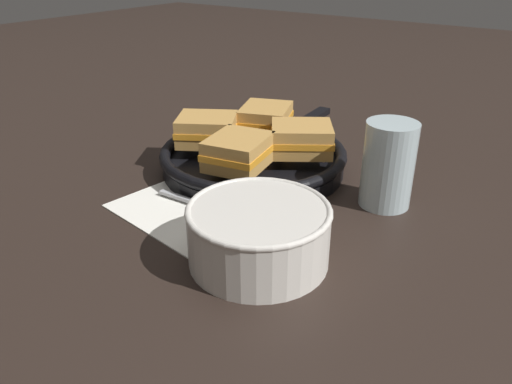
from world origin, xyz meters
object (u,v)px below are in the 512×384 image
soup_bowl (259,231)px  drinking_glass (388,165)px  sandwich_far_right (239,152)px  sandwich_near_left (301,139)px  sandwich_far_left (207,130)px  skillet (254,158)px  sandwich_near_right (266,119)px  spoon (216,209)px

soup_bowl → drinking_glass: size_ratio=1.37×
sandwich_far_right → sandwich_near_left: bearing=65.0°
sandwich_near_left → sandwich_far_left: size_ratio=1.01×
skillet → drinking_glass: drinking_glass is taller
sandwich_far_left → sandwich_far_right: (0.10, -0.05, 0.00)m
sandwich_near_left → sandwich_far_right: (-0.05, -0.10, 0.00)m
soup_bowl → drinking_glass: (0.06, 0.23, 0.02)m
soup_bowl → sandwich_near_right: bearing=123.3°
sandwich_near_right → sandwich_far_right: size_ratio=1.08×
sandwich_near_left → sandwich_far_right: bearing=-115.0°
spoon → skillet: skillet is taller
sandwich_near_left → drinking_glass: 0.15m
skillet → sandwich_far_right: size_ratio=3.95×
soup_bowl → spoon: 0.13m
drinking_glass → soup_bowl: bearing=-105.9°
skillet → sandwich_far_left: size_ratio=3.49×
sandwich_near_right → sandwich_far_left: size_ratio=0.96×
spoon → skillet: (-0.05, 0.16, 0.01)m
spoon → sandwich_far_left: (-0.12, 0.13, 0.06)m
sandwich_far_right → drinking_glass: size_ratio=0.89×
sandwich_far_right → sandwich_near_right: bearing=110.0°
skillet → sandwich_near_right: sandwich_near_right is taller
skillet → sandwich_far_left: (-0.07, -0.03, 0.04)m
sandwich_near_right → drinking_glass: (0.25, -0.06, -0.00)m
spoon → sandwich_near_left: (0.03, 0.18, 0.06)m
soup_bowl → sandwich_near_right: sandwich_near_right is taller
spoon → sandwich_far_left: size_ratio=1.17×
soup_bowl → sandwich_near_left: bearing=109.8°
soup_bowl → sandwich_far_right: (-0.13, 0.14, 0.02)m
spoon → sandwich_far_left: 0.18m
spoon → skillet: bearing=103.4°
sandwich_far_left → drinking_glass: drinking_glass is taller
soup_bowl → spoon: soup_bowl is taller
soup_bowl → skillet: 0.27m
spoon → skillet: 0.16m
sandwich_near_left → skillet: bearing=-161.5°
sandwich_near_right → sandwich_far_right: 0.16m
sandwich_far_left → sandwich_far_right: 0.11m
skillet → sandwich_far_left: sandwich_far_left is taller
soup_bowl → skillet: bearing=127.0°
sandwich_near_right → sandwich_far_right: same height
sandwich_far_right → drinking_glass: drinking_glass is taller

